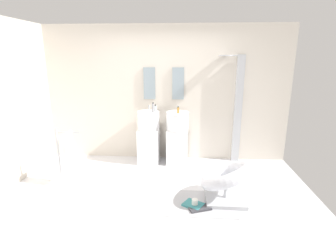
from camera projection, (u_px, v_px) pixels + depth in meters
name	position (u px, v px, depth m)	size (l,w,h in m)	color
ground_plane	(155.00, 199.00, 3.90)	(4.80, 3.60, 0.04)	silver
rear_partition	(164.00, 94.00, 5.15)	(4.80, 0.10, 2.60)	beige
pedestal_sink_left	(149.00, 137.00, 5.07)	(0.42, 0.42, 1.11)	white
pedestal_sink_right	(177.00, 137.00, 5.03)	(0.42, 0.42, 1.11)	white
vanity_mirror_left	(149.00, 83.00, 5.04)	(0.22, 0.03, 0.60)	#8C9EA8
vanity_mirror_right	(178.00, 84.00, 5.01)	(0.22, 0.03, 0.60)	#8C9EA8
shower_column	(237.00, 107.00, 5.00)	(0.49, 0.24, 2.05)	#B7BABF
lounge_chair	(226.00, 179.00, 3.71)	(1.07, 1.06, 0.65)	#B7BABF
towel_rack	(68.00, 149.00, 4.08)	(0.37, 0.22, 0.95)	#B7BABF
area_rug	(199.00, 203.00, 3.73)	(1.00, 0.70, 0.01)	#B2B2B7
magazine_teal	(193.00, 205.00, 3.66)	(0.26, 0.21, 0.03)	teal
magazine_charcoal	(200.00, 208.00, 3.58)	(0.30, 0.16, 0.03)	#38383D
coffee_mug	(195.00, 203.00, 3.64)	(0.09, 0.09, 0.10)	white
soap_bottle_grey	(153.00, 108.00, 4.86)	(0.04, 0.04, 0.18)	#99999E
soap_bottle_amber	(178.00, 110.00, 4.79)	(0.04, 0.04, 0.13)	#C68C38
soap_bottle_clear	(155.00, 108.00, 4.94)	(0.05, 0.05, 0.13)	silver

